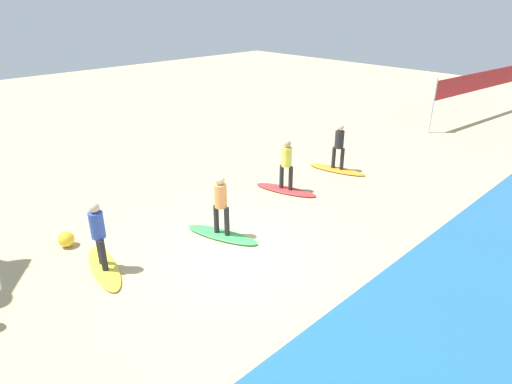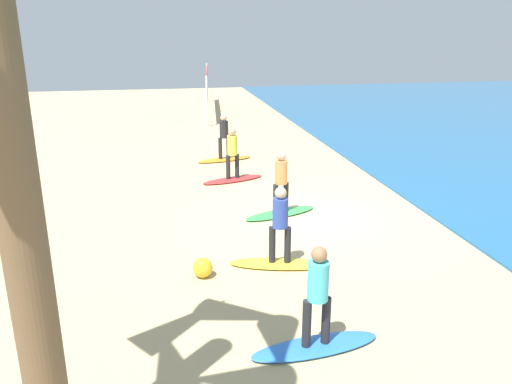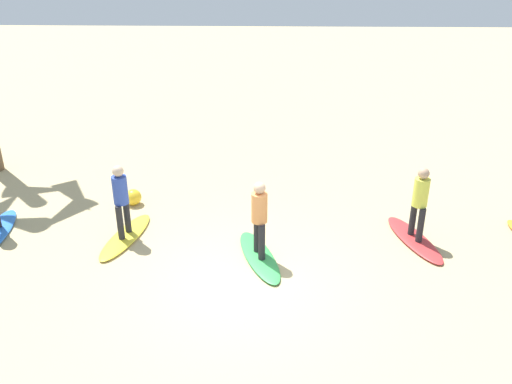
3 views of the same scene
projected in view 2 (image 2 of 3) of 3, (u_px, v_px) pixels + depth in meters
The scene contains 13 objects.
ground_plane at pixel (314, 217), 13.39m from camera, with size 60.00×60.00×0.00m, color tan.
surfboard_orange at pixel (225, 159), 19.01m from camera, with size 2.10×0.56×0.09m, color orange.
surfer_orange at pixel (224, 133), 18.70m from camera, with size 0.32×0.45×1.64m.
surfboard_red at pixel (233, 179), 16.51m from camera, with size 2.10×0.56×0.09m, color red.
surfer_red at pixel (232, 150), 16.20m from camera, with size 0.32×0.45×1.64m.
surfboard_green at pixel (281, 213), 13.52m from camera, with size 2.10×0.56×0.09m, color green.
surfer_green at pixel (281, 177), 13.22m from camera, with size 0.32×0.44×1.64m.
surfboard_yellow at pixel (280, 264), 10.64m from camera, with size 2.10×0.56×0.09m, color yellow.
surfer_yellow at pixel (280, 220), 10.33m from camera, with size 0.32×0.45×1.64m.
surfboard_blue at pixel (315, 346), 7.89m from camera, with size 2.10×0.56×0.09m, color blue.
surfer_blue at pixel (318, 289), 7.59m from camera, with size 0.32×0.46×1.64m.
volleyball_net at pixel (207, 81), 29.22m from camera, with size 9.05×1.00×2.50m.
beach_ball at pixel (203, 268), 10.12m from camera, with size 0.40×0.40×0.40m, color yellow.
Camera 2 is at (12.01, -3.89, 4.78)m, focal length 35.65 mm.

